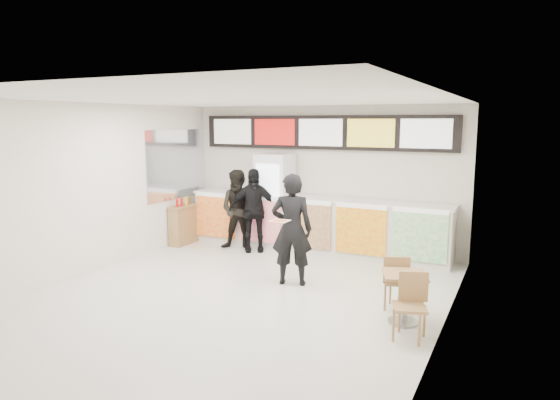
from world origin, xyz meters
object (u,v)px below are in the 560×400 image
Objects in this scene: customer_left at (239,210)px; customer_mid at (253,210)px; service_counter at (315,224)px; condiment_ledge at (184,224)px; customer_main at (292,229)px; drinks_fridge at (275,200)px; cafe_table at (404,289)px.

customer_mid is at bearing -17.00° from customer_left.
service_counter is 1.60m from customer_left.
customer_main is at bearing -23.58° from condiment_ledge.
drinks_fridge is at bearing 20.67° from condiment_ledge.
service_counter is 2.21m from customer_main.
customer_main is (1.40, -2.15, -0.07)m from drinks_fridge.
customer_main is 3.62m from condiment_ledge.
condiment_ledge is (-1.67, -0.15, -0.43)m from customer_mid.
service_counter is at bearing 3.07° from customer_left.
customer_main is 2.52m from customer_left.
customer_mid reaches higher than condiment_ledge.
customer_mid is 1.20× the size of cafe_table.
customer_mid is (-1.62, 1.59, -0.06)m from customer_main.
customer_left is (-1.95, 1.59, -0.08)m from customer_main.
drinks_fridge is 2.09m from condiment_ledge.
customer_left is 1.17× the size of cafe_table.
cafe_table is (3.65, -2.40, -0.39)m from customer_mid.
service_counter is 3.22× the size of customer_mid.
cafe_table is (3.98, -2.40, -0.36)m from customer_left.
customer_main reaches higher than service_counter.
cafe_table is (2.50, -2.95, -0.09)m from service_counter.
customer_main is at bearing -77.62° from service_counter.
customer_mid is at bearing 5.22° from condiment_ledge.
drinks_fridge is 1.08× the size of customer_main.
cafe_table is at bearing -63.04° from customer_mid.
service_counter is 3.87m from cafe_table.
customer_mid is at bearing -154.74° from service_counter.
customer_left is 1.40m from condiment_ledge.
customer_mid is (-0.21, -0.56, -0.14)m from drinks_fridge.
customer_main is at bearing 137.83° from cafe_table.
drinks_fridge is at bearing 39.31° from customer_mid.
condiment_ledge is at bearing 169.52° from customer_left.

